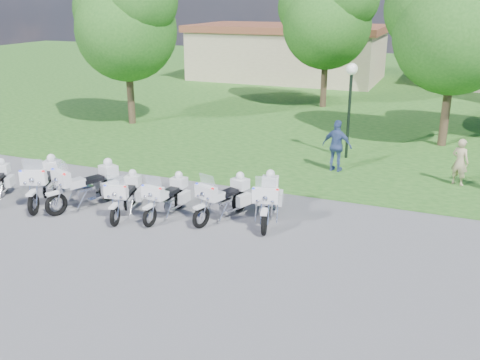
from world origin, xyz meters
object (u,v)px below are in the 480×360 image
at_px(bystander_c, 337,146).
at_px(motorcycle_2, 87,185).
at_px(motorcycle_5, 224,198).
at_px(lamp_post, 351,87).
at_px(motorcycle_1, 45,181).
at_px(motorcycle_3, 126,195).
at_px(motorcycle_6, 268,199).
at_px(bystander_a, 460,162).
at_px(motorcycle_4, 167,196).

bearing_deg(bystander_c, motorcycle_2, 54.98).
relative_size(motorcycle_5, bystander_c, 1.14).
bearing_deg(motorcycle_5, lamp_post, -86.24).
xyz_separation_m(motorcycle_1, lamp_post, (7.81, 8.48, 2.18)).
bearing_deg(motorcycle_3, motorcycle_6, -177.61).
height_order(lamp_post, bystander_a, lamp_post).
bearing_deg(motorcycle_6, motorcycle_4, 1.21).
height_order(motorcycle_3, lamp_post, lamp_post).
relative_size(motorcycle_6, lamp_post, 0.62).
bearing_deg(motorcycle_6, motorcycle_1, -3.58).
bearing_deg(bystander_a, lamp_post, 3.37).
bearing_deg(bystander_c, motorcycle_3, 62.63).
height_order(motorcycle_1, bystander_c, bystander_c).
bearing_deg(motorcycle_6, bystander_a, -147.02).
distance_m(motorcycle_5, bystander_a, 8.51).
bearing_deg(lamp_post, motorcycle_3, -120.57).
bearing_deg(motorcycle_3, bystander_a, -157.45).
distance_m(motorcycle_4, motorcycle_6, 2.98).
relative_size(motorcycle_1, motorcycle_4, 1.09).
bearing_deg(motorcycle_6, bystander_c, -112.63).
xyz_separation_m(motorcycle_5, motorcycle_6, (1.25, 0.30, 0.03)).
xyz_separation_m(motorcycle_4, motorcycle_5, (1.63, 0.47, 0.03)).
height_order(motorcycle_4, lamp_post, lamp_post).
xyz_separation_m(motorcycle_2, bystander_c, (6.35, 6.39, 0.25)).
distance_m(motorcycle_5, bystander_c, 6.03).
bearing_deg(bystander_a, motorcycle_2, 57.86).
xyz_separation_m(motorcycle_2, motorcycle_4, (2.65, 0.27, -0.10)).
height_order(motorcycle_3, bystander_c, bystander_c).
height_order(motorcycle_3, motorcycle_5, motorcycle_5).
bearing_deg(motorcycle_2, bystander_c, -112.51).
bearing_deg(motorcycle_3, motorcycle_4, -176.99).
bearing_deg(lamp_post, motorcycle_1, -132.65).
xyz_separation_m(motorcycle_4, motorcycle_6, (2.87, 0.77, 0.06)).
distance_m(motorcycle_2, bystander_a, 12.40).
xyz_separation_m(motorcycle_1, bystander_a, (12.04, 6.67, 0.12)).
bearing_deg(lamp_post, motorcycle_6, -96.66).
relative_size(lamp_post, bystander_c, 1.96).
distance_m(motorcycle_4, motorcycle_5, 1.70).
bearing_deg(motorcycle_5, bystander_c, -90.84).
xyz_separation_m(motorcycle_3, bystander_a, (9.15, 6.52, 0.21)).
distance_m(motorcycle_3, lamp_post, 9.94).
bearing_deg(motorcycle_3, motorcycle_5, -176.88).
relative_size(motorcycle_1, motorcycle_6, 1.00).
bearing_deg(motorcycle_3, lamp_post, -133.51).
relative_size(motorcycle_1, bystander_c, 1.22).
bearing_deg(lamp_post, bystander_a, -23.17).
height_order(motorcycle_4, bystander_c, bystander_c).
bearing_deg(bystander_a, bystander_c, 27.30).
bearing_deg(motorcycle_4, motorcycle_3, 19.88).
bearing_deg(motorcycle_4, lamp_post, -111.03).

